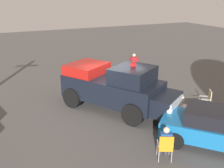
{
  "coord_description": "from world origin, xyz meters",
  "views": [
    {
      "loc": [
        10.77,
        -4.98,
        5.57
      ],
      "look_at": [
        -0.06,
        0.04,
        1.3
      ],
      "focal_mm": 41.28,
      "sensor_mm": 36.0,
      "label": 1
    }
  ],
  "objects_px": {
    "lawn_chair_by_car": "(207,99)",
    "spectator_seated": "(165,141)",
    "spectator_standing": "(134,64)",
    "classic_hot_rod": "(220,128)",
    "lawn_chair_near_truck": "(165,146)",
    "vintage_fire_truck": "(116,87)"
  },
  "relations": [
    {
      "from": "vintage_fire_truck",
      "to": "spectator_standing",
      "type": "distance_m",
      "value": 5.32
    },
    {
      "from": "lawn_chair_near_truck",
      "to": "lawn_chair_by_car",
      "type": "bearing_deg",
      "value": 120.5
    },
    {
      "from": "vintage_fire_truck",
      "to": "classic_hot_rod",
      "type": "height_order",
      "value": "vintage_fire_truck"
    },
    {
      "from": "spectator_seated",
      "to": "spectator_standing",
      "type": "relative_size",
      "value": 0.77
    },
    {
      "from": "lawn_chair_by_car",
      "to": "spectator_seated",
      "type": "distance_m",
      "value": 4.97
    },
    {
      "from": "lawn_chair_near_truck",
      "to": "spectator_standing",
      "type": "distance_m",
      "value": 9.38
    },
    {
      "from": "lawn_chair_by_car",
      "to": "spectator_seated",
      "type": "bearing_deg",
      "value": -60.29
    },
    {
      "from": "lawn_chair_by_car",
      "to": "spectator_seated",
      "type": "xyz_separation_m",
      "value": [
        2.46,
        -4.31,
        0.11
      ]
    },
    {
      "from": "lawn_chair_near_truck",
      "to": "vintage_fire_truck",
      "type": "bearing_deg",
      "value": 176.39
    },
    {
      "from": "classic_hot_rod",
      "to": "lawn_chair_by_car",
      "type": "height_order",
      "value": "classic_hot_rod"
    },
    {
      "from": "classic_hot_rod",
      "to": "spectator_seated",
      "type": "bearing_deg",
      "value": -94.6
    },
    {
      "from": "vintage_fire_truck",
      "to": "classic_hot_rod",
      "type": "relative_size",
      "value": 1.38
    },
    {
      "from": "lawn_chair_near_truck",
      "to": "spectator_standing",
      "type": "height_order",
      "value": "spectator_standing"
    },
    {
      "from": "lawn_chair_near_truck",
      "to": "lawn_chair_by_car",
      "type": "xyz_separation_m",
      "value": [
        -2.58,
        4.38,
        0.0
      ]
    },
    {
      "from": "spectator_seated",
      "to": "spectator_standing",
      "type": "xyz_separation_m",
      "value": [
        -8.53,
        3.57,
        0.27
      ]
    },
    {
      "from": "vintage_fire_truck",
      "to": "spectator_seated",
      "type": "height_order",
      "value": "vintage_fire_truck"
    },
    {
      "from": "classic_hot_rod",
      "to": "lawn_chair_near_truck",
      "type": "distance_m",
      "value": 2.43
    },
    {
      "from": "classic_hot_rod",
      "to": "lawn_chair_near_truck",
      "type": "bearing_deg",
      "value": -91.73
    },
    {
      "from": "vintage_fire_truck",
      "to": "classic_hot_rod",
      "type": "distance_m",
      "value": 5.08
    },
    {
      "from": "spectator_seated",
      "to": "spectator_standing",
      "type": "bearing_deg",
      "value": 157.3
    },
    {
      "from": "vintage_fire_truck",
      "to": "lawn_chair_near_truck",
      "type": "xyz_separation_m",
      "value": [
        4.52,
        -0.29,
        -0.61
      ]
    },
    {
      "from": "classic_hot_rod",
      "to": "lawn_chair_by_car",
      "type": "distance_m",
      "value": 3.29
    }
  ]
}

